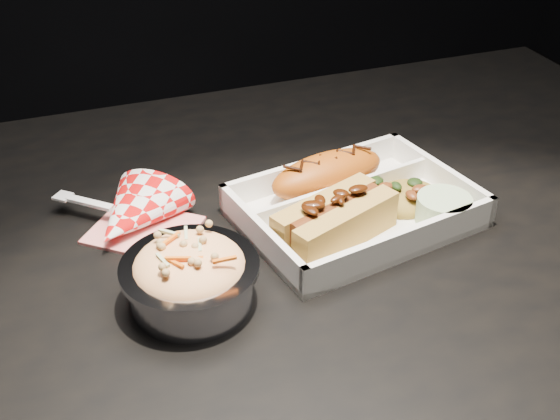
% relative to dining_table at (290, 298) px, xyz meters
% --- Properties ---
extents(dining_table, '(1.20, 0.80, 0.75)m').
position_rel_dining_table_xyz_m(dining_table, '(0.00, 0.00, 0.00)').
color(dining_table, black).
rests_on(dining_table, ground).
extents(food_tray, '(0.28, 0.22, 0.04)m').
position_rel_dining_table_xyz_m(food_tray, '(0.08, 0.01, 0.10)').
color(food_tray, white).
rests_on(food_tray, dining_table).
extents(fried_pastry, '(0.16, 0.08, 0.05)m').
position_rel_dining_table_xyz_m(fried_pastry, '(0.07, 0.06, 0.12)').
color(fried_pastry, '#AD5011').
rests_on(fried_pastry, food_tray).
extents(hotdog, '(0.15, 0.10, 0.06)m').
position_rel_dining_table_xyz_m(hotdog, '(0.04, -0.03, 0.12)').
color(hotdog, '#BA8E3F').
rests_on(hotdog, food_tray).
extents(fried_rice_mound, '(0.10, 0.09, 0.03)m').
position_rel_dining_table_xyz_m(fried_rice_mound, '(0.14, 0.01, 0.11)').
color(fried_rice_mound, '#A5822F').
rests_on(fried_rice_mound, food_tray).
extents(cupcake_liner, '(0.06, 0.06, 0.03)m').
position_rel_dining_table_xyz_m(cupcake_liner, '(0.16, -0.04, 0.11)').
color(cupcake_liner, '#AECB99').
rests_on(cupcake_liner, food_tray).
extents(foil_coleslaw_cup, '(0.13, 0.13, 0.07)m').
position_rel_dining_table_xyz_m(foil_coleslaw_cup, '(-0.13, -0.07, 0.12)').
color(foil_coleslaw_cup, silver).
rests_on(foil_coleslaw_cup, dining_table).
extents(napkin_fork, '(0.16, 0.15, 0.10)m').
position_rel_dining_table_xyz_m(napkin_fork, '(-0.16, 0.07, 0.11)').
color(napkin_fork, red).
rests_on(napkin_fork, dining_table).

